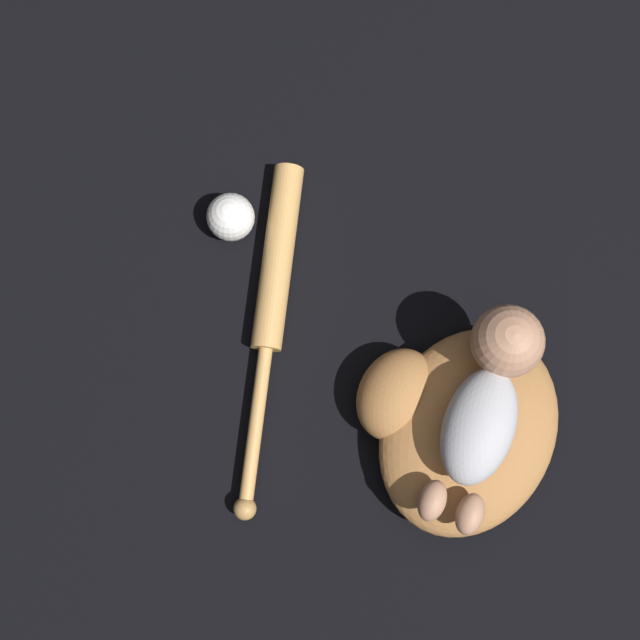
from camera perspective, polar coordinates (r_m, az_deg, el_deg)
ground_plane at (r=1.45m, az=9.13°, el=-9.28°), size 6.00×6.00×0.00m
baseball_glove at (r=1.40m, az=8.73°, el=-6.64°), size 0.39×0.36×0.10m
baby_figure at (r=1.31m, az=10.79°, el=-4.72°), size 0.34×0.13×0.11m
baseball_bat at (r=1.44m, az=-3.00°, el=1.87°), size 0.58×0.11×0.05m
baseball at (r=1.47m, az=-5.74°, el=6.57°), size 0.08×0.08×0.08m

